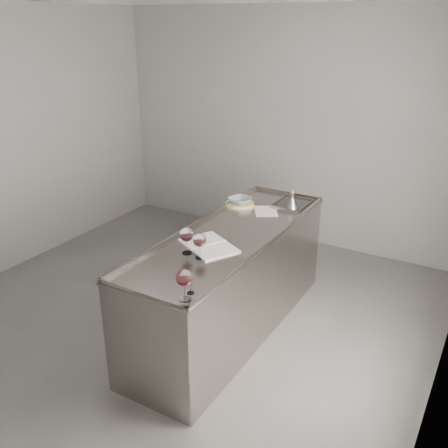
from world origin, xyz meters
The scene contains 11 objects.
room_shell centered at (0.00, 0.00, 1.40)m, with size 4.54×5.04×2.84m.
counter centered at (0.50, 0.30, 0.47)m, with size 0.77×2.42×0.97m.
wine_glass_left centered at (0.39, -0.20, 1.09)m, with size 0.11×0.11×0.22m.
wine_glass_middle centered at (0.52, -0.21, 1.08)m, with size 0.10×0.10×0.20m.
wine_glass_right centered at (0.78, -0.78, 1.09)m, with size 0.11×0.11×0.22m.
wine_glass_small centered at (0.76, -0.69, 1.03)m, with size 0.06×0.06×0.13m.
notebook centered at (0.47, -0.01, 0.95)m, with size 0.56×0.51×0.02m.
loose_paper_top centered at (0.53, 0.94, 0.94)m, with size 0.20×0.29×0.00m, color silver.
trivet centered at (0.22, 0.97, 0.95)m, with size 0.28×0.28×0.02m, color beige.
ceramic_bowl centered at (0.22, 0.97, 0.99)m, with size 0.21×0.21×0.05m, color #87999D.
wine_funnel centered at (0.72, 1.11, 1.00)m, with size 0.14×0.14×0.21m.
Camera 1 is at (2.42, -3.08, 2.64)m, focal length 40.00 mm.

